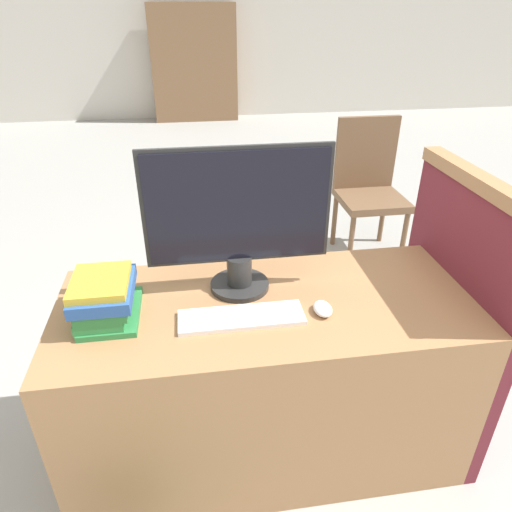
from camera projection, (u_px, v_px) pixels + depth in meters
ground_plane at (278, 512)px, 1.68m from camera, size 20.00×20.00×0.00m
wall_back at (195, 20)px, 6.79m from camera, size 12.00×0.06×2.80m
desk at (265, 377)px, 1.78m from camera, size 1.47×0.64×0.72m
carrel_divider at (451, 309)px, 1.82m from camera, size 0.07×0.74×1.13m
monitor at (238, 219)px, 1.56m from camera, size 0.64×0.22×0.53m
keyboard at (241, 317)px, 1.52m from camera, size 0.42×0.13×0.02m
mouse at (323, 309)px, 1.54m from camera, size 0.06×0.09×0.03m
book_stack at (105, 297)px, 1.50m from camera, size 0.20×0.28×0.15m
far_chair at (369, 183)px, 3.22m from camera, size 0.44×0.44×0.96m
bookshelf_far at (194, 64)px, 6.86m from camera, size 1.26×0.32×1.64m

